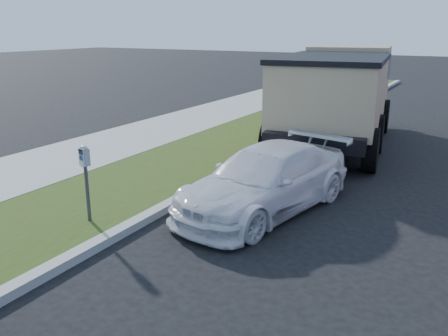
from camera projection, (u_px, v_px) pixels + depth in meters
The scene contains 5 objects.
ground at pixel (269, 254), 7.71m from camera, with size 120.00×120.00×0.00m, color black.
streetside at pixel (99, 171), 11.95m from camera, with size 6.12×50.00×0.15m.
parking_meter at pixel (85, 167), 8.42m from camera, with size 0.22×0.18×1.42m.
white_wagon at pixel (266, 179), 9.44m from camera, with size 1.79×4.39×1.27m, color white.
dump_truck at pixel (338, 91), 14.76m from camera, with size 3.81×7.72×2.90m.
Camera 1 is at (2.75, -6.46, 3.55)m, focal length 38.00 mm.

